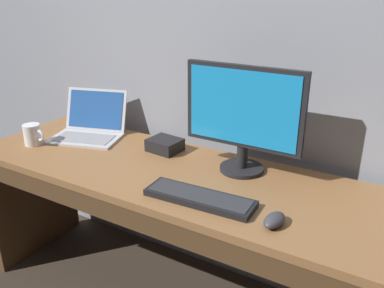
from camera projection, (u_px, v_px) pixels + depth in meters
name	position (u px, v px, depth m)	size (l,w,h in m)	color
desk	(170.00, 206.00, 1.75)	(1.88, 0.60, 0.71)	olive
laptop_silver	(90.00, 126.00, 2.07)	(0.40, 0.38, 0.22)	silver
external_monitor	(243.00, 116.00, 1.60)	(0.50, 0.18, 0.45)	black
wired_keyboard	(200.00, 198.00, 1.46)	(0.41, 0.14, 0.03)	black
computer_mouse	(274.00, 220.00, 1.31)	(0.06, 0.10, 0.04)	#38383D
external_drive_box	(165.00, 145.00, 1.89)	(0.15, 0.12, 0.06)	black
coffee_mug	(33.00, 135.00, 1.95)	(0.12, 0.08, 0.10)	white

